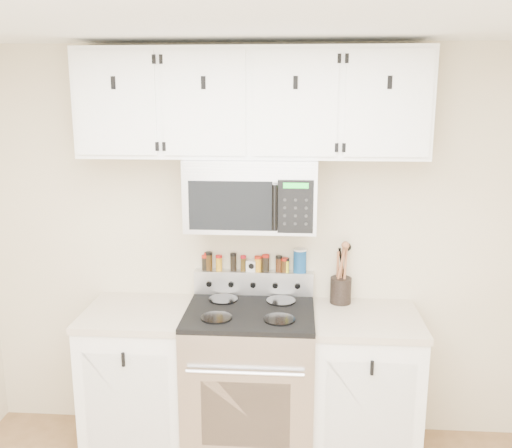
{
  "coord_description": "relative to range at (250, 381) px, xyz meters",
  "views": [
    {
      "loc": [
        0.27,
        -1.75,
        2.2
      ],
      "look_at": [
        0.03,
        1.45,
        1.47
      ],
      "focal_mm": 40.0,
      "sensor_mm": 36.0,
      "label": 1
    }
  ],
  "objects": [
    {
      "name": "back_wall",
      "position": [
        0.0,
        0.32,
        0.76
      ],
      "size": [
        3.5,
        0.01,
        2.5
      ],
      "primitive_type": "cube",
      "color": "#BFAF8F",
      "rests_on": "floor"
    },
    {
      "name": "range",
      "position": [
        0.0,
        0.0,
        0.0
      ],
      "size": [
        0.76,
        0.65,
        1.1
      ],
      "color": "#B7B7BA",
      "rests_on": "floor"
    },
    {
      "name": "base_cabinet_left",
      "position": [
        -0.69,
        0.02,
        -0.03
      ],
      "size": [
        0.64,
        0.62,
        0.92
      ],
      "color": "white",
      "rests_on": "floor"
    },
    {
      "name": "base_cabinet_right",
      "position": [
        0.69,
        0.02,
        -0.03
      ],
      "size": [
        0.64,
        0.62,
        0.92
      ],
      "color": "white",
      "rests_on": "floor"
    },
    {
      "name": "microwave",
      "position": [
        0.0,
        0.13,
        1.14
      ],
      "size": [
        0.76,
        0.44,
        0.42
      ],
      "color": "#9E9EA3",
      "rests_on": "back_wall"
    },
    {
      "name": "upper_cabinets",
      "position": [
        -0.0,
        0.15,
        1.66
      ],
      "size": [
        2.0,
        0.35,
        0.62
      ],
      "color": "white",
      "rests_on": "back_wall"
    },
    {
      "name": "utensil_crock",
      "position": [
        0.55,
        0.23,
        0.53
      ],
      "size": [
        0.13,
        0.13,
        0.38
      ],
      "color": "black",
      "rests_on": "base_cabinet_right"
    },
    {
      "name": "kitchen_timer",
      "position": [
        -0.01,
        0.28,
        0.65
      ],
      "size": [
        0.07,
        0.07,
        0.07
      ],
      "primitive_type": "cube",
      "rotation": [
        0.0,
        0.0,
        -0.29
      ],
      "color": "silver",
      "rests_on": "range"
    },
    {
      "name": "salt_canister",
      "position": [
        0.29,
        0.28,
        0.69
      ],
      "size": [
        0.08,
        0.08,
        0.15
      ],
      "color": "navy",
      "rests_on": "range"
    },
    {
      "name": "spice_jar_0",
      "position": [
        -0.31,
        0.28,
        0.66
      ],
      "size": [
        0.04,
        0.04,
        0.1
      ],
      "color": "black",
      "rests_on": "range"
    },
    {
      "name": "spice_jar_1",
      "position": [
        -0.3,
        0.28,
        0.67
      ],
      "size": [
        0.04,
        0.04,
        0.12
      ],
      "color": "orange",
      "rests_on": "range"
    },
    {
      "name": "spice_jar_2",
      "position": [
        -0.29,
        0.28,
        0.67
      ],
      "size": [
        0.05,
        0.05,
        0.12
      ],
      "color": "#38240D",
      "rests_on": "range"
    },
    {
      "name": "spice_jar_3",
      "position": [
        -0.22,
        0.28,
        0.66
      ],
      "size": [
        0.04,
        0.04,
        0.1
      ],
      "color": "#C78D17",
      "rests_on": "range"
    },
    {
      "name": "spice_jar_4",
      "position": [
        -0.13,
        0.28,
        0.67
      ],
      "size": [
        0.04,
        0.04,
        0.12
      ],
      "color": "black",
      "rests_on": "range"
    },
    {
      "name": "spice_jar_5",
      "position": [
        -0.07,
        0.28,
        0.66
      ],
      "size": [
        0.04,
        0.04,
        0.1
      ],
      "color": "#412F0F",
      "rests_on": "range"
    },
    {
      "name": "spice_jar_6",
      "position": [
        0.03,
        0.28,
        0.66
      ],
      "size": [
        0.05,
        0.05,
        0.1
      ],
      "color": "orange",
      "rests_on": "range"
    },
    {
      "name": "spice_jar_7",
      "position": [
        0.08,
        0.28,
        0.67
      ],
      "size": [
        0.05,
        0.05,
        0.11
      ],
      "color": "black",
      "rests_on": "range"
    },
    {
      "name": "spice_jar_8",
      "position": [
        0.16,
        0.28,
        0.67
      ],
      "size": [
        0.04,
        0.04,
        0.1
      ],
      "color": "#40210F",
      "rests_on": "range"
    },
    {
      "name": "spice_jar_9",
      "position": [
        0.2,
        0.28,
        0.66
      ],
      "size": [
        0.05,
        0.05,
        0.09
      ],
      "color": "#42290F",
      "rests_on": "range"
    },
    {
      "name": "spice_jar_10",
      "position": [
        0.2,
        0.28,
        0.66
      ],
      "size": [
        0.04,
        0.04,
        0.09
      ],
      "color": "yellow",
      "rests_on": "range"
    }
  ]
}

